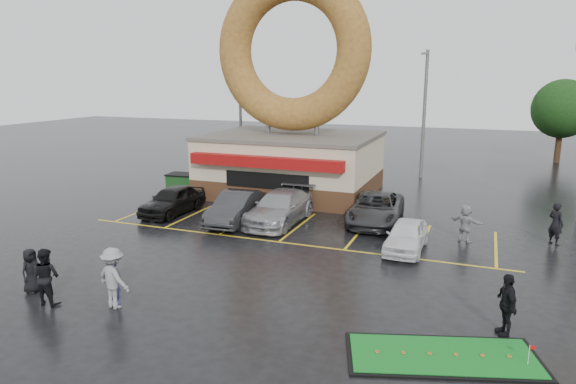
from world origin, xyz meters
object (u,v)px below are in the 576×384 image
(car_dgrey, at_px, (236,207))
(person_blue, at_px, (114,282))
(car_black, at_px, (173,200))
(car_silver, at_px, (280,208))
(person_cameraman, at_px, (506,304))
(putting_green, at_px, (443,356))
(streetlight_left, at_px, (240,108))
(dumpster, at_px, (184,185))
(car_grey, at_px, (376,208))
(streetlight_mid, at_px, (424,111))
(car_white, at_px, (406,236))
(donut_shop, at_px, (292,122))

(car_dgrey, distance_m, person_blue, 10.00)
(car_black, relative_size, car_silver, 0.82)
(person_blue, relative_size, person_cameraman, 0.84)
(car_black, bearing_deg, person_blue, -64.57)
(person_cameraman, distance_m, putting_green, 2.60)
(car_dgrey, distance_m, person_cameraman, 14.45)
(car_black, xyz_separation_m, putting_green, (14.70, -9.74, -0.71))
(streetlight_left, height_order, dumpster, streetlight_left)
(car_dgrey, relative_size, dumpster, 2.59)
(putting_green, bearing_deg, car_grey, 109.61)
(car_black, relative_size, person_blue, 2.91)
(streetlight_left, height_order, car_grey, streetlight_left)
(car_black, xyz_separation_m, dumpster, (-1.78, 3.86, -0.10))
(streetlight_left, distance_m, dumpster, 11.10)
(person_cameraman, bearing_deg, person_blue, -100.24)
(car_silver, distance_m, dumpster, 8.46)
(car_black, distance_m, putting_green, 17.65)
(car_dgrey, relative_size, person_cameraman, 2.57)
(car_dgrey, distance_m, car_silver, 2.21)
(car_grey, bearing_deg, streetlight_mid, 83.04)
(car_black, bearing_deg, car_white, -5.52)
(streetlight_mid, distance_m, car_silver, 16.01)
(car_grey, bearing_deg, car_white, -65.14)
(car_dgrey, height_order, car_white, car_dgrey)
(car_black, relative_size, car_grey, 0.83)
(donut_shop, bearing_deg, streetlight_left, 135.22)
(streetlight_left, relative_size, car_black, 2.03)
(streetlight_left, distance_m, car_black, 14.96)
(person_blue, bearing_deg, car_black, 110.07)
(person_blue, height_order, person_cameraman, person_cameraman)
(car_white, height_order, dumpster, dumpster)
(car_white, height_order, person_cameraman, person_cameraman)
(car_dgrey, xyz_separation_m, car_white, (8.62, -1.24, -0.13))
(car_silver, distance_m, car_white, 6.83)
(car_silver, height_order, putting_green, car_silver)
(car_white, xyz_separation_m, putting_green, (2.20, -8.23, -0.60))
(streetlight_left, xyz_separation_m, person_cameraman, (19.14, -21.91, -3.87))
(person_blue, bearing_deg, dumpster, 110.25)
(donut_shop, bearing_deg, car_grey, -37.94)
(car_white, bearing_deg, person_cameraman, -58.60)
(streetlight_left, xyz_separation_m, car_dgrey, (6.81, -14.36, -4.01))
(streetlight_left, height_order, car_silver, streetlight_left)
(car_white, bearing_deg, car_dgrey, 172.70)
(dumpster, height_order, putting_green, dumpster)
(dumpster, bearing_deg, person_cameraman, -38.08)
(streetlight_mid, bearing_deg, car_silver, -109.23)
(car_black, height_order, person_blue, person_blue)
(putting_green, bearing_deg, streetlight_mid, 98.30)
(dumpster, bearing_deg, streetlight_left, 91.27)
(donut_shop, relative_size, car_grey, 2.52)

